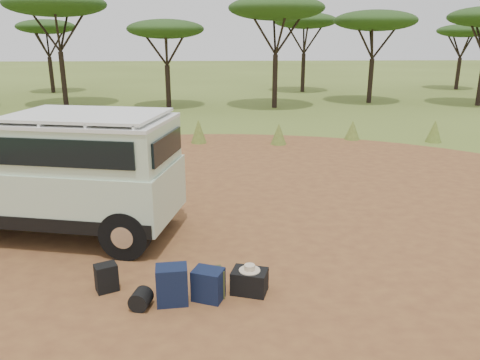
{
  "coord_description": "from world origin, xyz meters",
  "views": [
    {
      "loc": [
        0.65,
        -8.69,
        3.91
      ],
      "look_at": [
        1.15,
        0.71,
        1.0
      ],
      "focal_mm": 35.0,
      "sensor_mm": 36.0,
      "label": 1
    }
  ],
  "objects_px": {
    "backpack_black": "(106,278)",
    "backpack_olive": "(212,284)",
    "hard_case": "(250,282)",
    "duffel_navy": "(208,285)",
    "backpack_navy": "(172,285)",
    "safari_vehicle": "(60,177)"
  },
  "relations": [
    {
      "from": "backpack_black",
      "to": "backpack_olive",
      "type": "xyz_separation_m",
      "value": [
        1.68,
        -0.29,
        0.01
      ]
    },
    {
      "from": "backpack_olive",
      "to": "hard_case",
      "type": "bearing_deg",
      "value": -3.5
    },
    {
      "from": "duffel_navy",
      "to": "backpack_navy",
      "type": "bearing_deg",
      "value": -149.67
    },
    {
      "from": "backpack_black",
      "to": "hard_case",
      "type": "height_order",
      "value": "backpack_black"
    },
    {
      "from": "duffel_navy",
      "to": "hard_case",
      "type": "bearing_deg",
      "value": 36.65
    },
    {
      "from": "safari_vehicle",
      "to": "backpack_black",
      "type": "distance_m",
      "value": 2.92
    },
    {
      "from": "backpack_navy",
      "to": "backpack_olive",
      "type": "bearing_deg",
      "value": 7.05
    },
    {
      "from": "safari_vehicle",
      "to": "hard_case",
      "type": "relative_size",
      "value": 10.01
    },
    {
      "from": "duffel_navy",
      "to": "safari_vehicle",
      "type": "bearing_deg",
      "value": 159.59
    },
    {
      "from": "safari_vehicle",
      "to": "backpack_navy",
      "type": "distance_m",
      "value": 3.83
    },
    {
      "from": "backpack_olive",
      "to": "duffel_navy",
      "type": "bearing_deg",
      "value": -152.29
    },
    {
      "from": "safari_vehicle",
      "to": "hard_case",
      "type": "xyz_separation_m",
      "value": [
        3.64,
        -2.56,
        -1.02
      ]
    },
    {
      "from": "backpack_black",
      "to": "duffel_navy",
      "type": "bearing_deg",
      "value": -37.85
    },
    {
      "from": "backpack_olive",
      "to": "hard_case",
      "type": "distance_m",
      "value": 0.6
    },
    {
      "from": "safari_vehicle",
      "to": "backpack_black",
      "type": "bearing_deg",
      "value": -47.89
    },
    {
      "from": "backpack_navy",
      "to": "backpack_olive",
      "type": "height_order",
      "value": "backpack_navy"
    },
    {
      "from": "duffel_navy",
      "to": "hard_case",
      "type": "relative_size",
      "value": 0.93
    },
    {
      "from": "backpack_black",
      "to": "duffel_navy",
      "type": "xyz_separation_m",
      "value": [
        1.62,
        -0.34,
        0.02
      ]
    },
    {
      "from": "backpack_navy",
      "to": "hard_case",
      "type": "distance_m",
      "value": 1.22
    },
    {
      "from": "backpack_navy",
      "to": "duffel_navy",
      "type": "xyz_separation_m",
      "value": [
        0.54,
        0.08,
        -0.05
      ]
    },
    {
      "from": "backpack_navy",
      "to": "duffel_navy",
      "type": "bearing_deg",
      "value": 2.99
    },
    {
      "from": "backpack_black",
      "to": "hard_case",
      "type": "xyz_separation_m",
      "value": [
        2.27,
        -0.17,
        -0.04
      ]
    }
  ]
}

